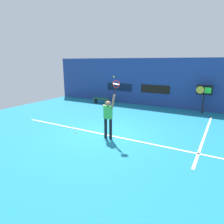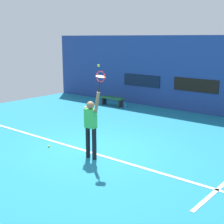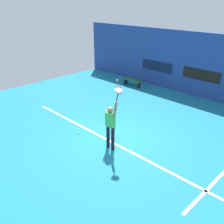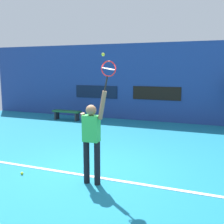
{
  "view_description": "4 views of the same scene",
  "coord_description": "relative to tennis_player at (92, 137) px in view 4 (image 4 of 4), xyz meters",
  "views": [
    {
      "loc": [
        4.66,
        -7.72,
        3.31
      ],
      "look_at": [
        0.34,
        -0.16,
        1.12
      ],
      "focal_mm": 32.41,
      "sensor_mm": 36.0,
      "label": 1
    },
    {
      "loc": [
        6.65,
        -7.2,
        3.45
      ],
      "look_at": [
        0.63,
        0.08,
        1.31
      ],
      "focal_mm": 53.08,
      "sensor_mm": 36.0,
      "label": 2
    },
    {
      "loc": [
        6.25,
        -6.32,
        5.19
      ],
      "look_at": [
        0.21,
        -0.31,
        1.37
      ],
      "focal_mm": 40.9,
      "sensor_mm": 36.0,
      "label": 3
    },
    {
      "loc": [
        2.89,
        -5.68,
        2.44
      ],
      "look_at": [
        0.64,
        -0.08,
        1.49
      ],
      "focal_mm": 45.33,
      "sensor_mm": 36.0,
      "label": 4
    }
  ],
  "objects": [
    {
      "name": "back_wall",
      "position": [
        -0.37,
        7.53,
        0.76
      ],
      "size": [
        18.0,
        0.2,
        3.54
      ],
      "primitive_type": "cube",
      "color": "navy",
      "rests_on": "ground_plane"
    },
    {
      "name": "ground_plane",
      "position": [
        -0.37,
        0.55,
        -1.01
      ],
      "size": [
        18.0,
        18.0,
        0.0
      ],
      "primitive_type": "plane",
      "color": "teal"
    },
    {
      "name": "tennis_ball",
      "position": [
        0.23,
        0.09,
        1.69
      ],
      "size": [
        0.07,
        0.07,
        0.07
      ],
      "primitive_type": "sphere",
      "color": "#CCE033"
    },
    {
      "name": "spare_ball",
      "position": [
        -1.72,
        -0.16,
        -0.98
      ],
      "size": [
        0.07,
        0.07,
        0.07
      ],
      "primitive_type": "sphere",
      "color": "#CCE033",
      "rests_on": "ground_plane"
    },
    {
      "name": "court_baseline",
      "position": [
        -0.37,
        0.33,
        -1.01
      ],
      "size": [
        10.0,
        0.1,
        0.01
      ],
      "primitive_type": "cube",
      "color": "white",
      "rests_on": "ground_plane"
    },
    {
      "name": "tennis_racket",
      "position": [
        0.38,
        -0.0,
        1.37
      ],
      "size": [
        0.37,
        0.27,
        0.62
      ],
      "color": "black"
    },
    {
      "name": "tennis_player",
      "position": [
        0.0,
        0.0,
        0.0
      ],
      "size": [
        0.6,
        0.31,
        1.99
      ],
      "color": "black",
      "rests_on": "ground_plane"
    },
    {
      "name": "water_bottle",
      "position": [
        -3.48,
        6.22,
        -0.89
      ],
      "size": [
        0.07,
        0.07,
        0.24
      ],
      "primitive_type": "cylinder",
      "color": "#338CD8",
      "rests_on": "ground_plane"
    },
    {
      "name": "sponsor_banner_portside",
      "position": [
        -3.37,
        7.41,
        0.26
      ],
      "size": [
        2.2,
        0.03,
        0.6
      ],
      "primitive_type": "cube",
      "color": "#0C1933"
    },
    {
      "name": "court_bench",
      "position": [
        -4.35,
        6.22,
        -0.67
      ],
      "size": [
        1.4,
        0.36,
        0.45
      ],
      "color": "#1E592D",
      "rests_on": "ground_plane"
    },
    {
      "name": "sponsor_banner_center",
      "position": [
        -0.37,
        7.41,
        0.28
      ],
      "size": [
        2.2,
        0.03,
        0.6
      ],
      "primitive_type": "cube",
      "color": "black"
    }
  ]
}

